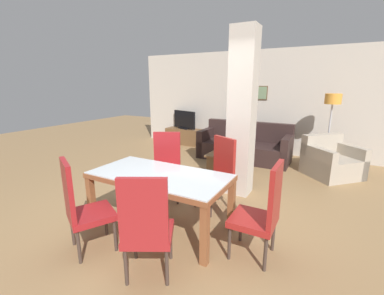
% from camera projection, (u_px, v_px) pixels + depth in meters
% --- Properties ---
extents(ground_plane, '(18.00, 18.00, 0.00)m').
position_uv_depth(ground_plane, '(161.00, 226.00, 3.42)').
color(ground_plane, '#96734A').
extents(back_wall, '(7.20, 0.09, 2.70)m').
position_uv_depth(back_wall, '(257.00, 102.00, 6.93)').
color(back_wall, beige).
rests_on(back_wall, ground_plane).
extents(divider_pillar, '(0.40, 0.37, 2.70)m').
position_uv_depth(divider_pillar, '(242.00, 115.00, 4.17)').
color(divider_pillar, beige).
rests_on(divider_pillar, ground_plane).
extents(dining_table, '(1.77, 0.88, 0.74)m').
position_uv_depth(dining_table, '(160.00, 184.00, 3.28)').
color(dining_table, brown).
rests_on(dining_table, ground_plane).
extents(dining_chair_far_right, '(0.62, 0.62, 1.08)m').
position_uv_depth(dining_chair_far_right, '(218.00, 172.00, 3.82)').
color(dining_chair_far_right, maroon).
rests_on(dining_chair_far_right, ground_plane).
extents(dining_chair_near_left, '(0.62, 0.62, 1.08)m').
position_uv_depth(dining_chair_near_left, '(82.00, 205.00, 2.78)').
color(dining_chair_near_left, maroon).
rests_on(dining_chair_near_left, ground_plane).
extents(dining_chair_near_right, '(0.62, 0.62, 1.08)m').
position_uv_depth(dining_chair_near_right, '(147.00, 226.00, 2.38)').
color(dining_chair_near_right, maroon).
rests_on(dining_chair_near_right, ground_plane).
extents(dining_chair_far_left, '(0.62, 0.62, 1.08)m').
position_uv_depth(dining_chair_far_left, '(167.00, 164.00, 4.18)').
color(dining_chair_far_left, maroon).
rests_on(dining_chair_far_left, ground_plane).
extents(dining_chair_head_right, '(0.46, 0.46, 1.08)m').
position_uv_depth(dining_chair_head_right, '(263.00, 210.00, 2.67)').
color(dining_chair_head_right, '#A2211F').
rests_on(dining_chair_head_right, ground_plane).
extents(sofa, '(2.19, 0.92, 0.90)m').
position_uv_depth(sofa, '(244.00, 147.00, 6.39)').
color(sofa, '#30201F').
rests_on(sofa, ground_plane).
extents(armchair, '(1.25, 1.25, 0.81)m').
position_uv_depth(armchair, '(331.00, 162.00, 5.22)').
color(armchair, '#B2A592').
rests_on(armchair, ground_plane).
extents(coffee_table, '(0.74, 0.58, 0.39)m').
position_uv_depth(coffee_table, '(226.00, 163.00, 5.46)').
color(coffee_table, brown).
rests_on(coffee_table, ground_plane).
extents(bottle, '(0.08, 0.08, 0.27)m').
position_uv_depth(bottle, '(220.00, 149.00, 5.41)').
color(bottle, '#4C2D14').
rests_on(bottle, coffee_table).
extents(tv_stand, '(1.18, 0.40, 0.49)m').
position_uv_depth(tv_stand, '(185.00, 136.00, 7.95)').
color(tv_stand, brown).
rests_on(tv_stand, ground_plane).
extents(tv_screen, '(0.86, 0.31, 0.55)m').
position_uv_depth(tv_screen, '(184.00, 120.00, 7.83)').
color(tv_screen, black).
rests_on(tv_screen, tv_stand).
extents(floor_lamp, '(0.33, 0.33, 1.63)m').
position_uv_depth(floor_lamp, '(332.00, 106.00, 5.53)').
color(floor_lamp, '#B7B7BC').
rests_on(floor_lamp, ground_plane).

